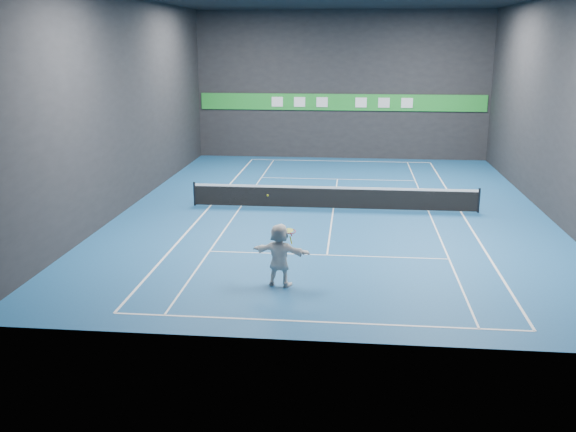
# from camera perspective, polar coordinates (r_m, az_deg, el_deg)

# --- Properties ---
(ground) EXTENTS (26.00, 26.00, 0.00)m
(ground) POSITION_cam_1_polar(r_m,az_deg,el_deg) (28.20, 4.05, 0.64)
(ground) COLOR navy
(ground) RESTS_ON ground
(wall_back) EXTENTS (18.00, 0.10, 9.00)m
(wall_back) POSITION_cam_1_polar(r_m,az_deg,el_deg) (40.38, 4.81, 11.47)
(wall_back) COLOR black
(wall_back) RESTS_ON ground
(wall_front) EXTENTS (18.00, 0.10, 9.00)m
(wall_front) POSITION_cam_1_polar(r_m,az_deg,el_deg) (14.54, 2.64, 5.09)
(wall_front) COLOR black
(wall_front) RESTS_ON ground
(wall_left) EXTENTS (0.10, 26.00, 9.00)m
(wall_left) POSITION_cam_1_polar(r_m,az_deg,el_deg) (29.11, -14.04, 9.69)
(wall_left) COLOR black
(wall_left) RESTS_ON ground
(wall_right) EXTENTS (0.10, 26.00, 9.00)m
(wall_right) POSITION_cam_1_polar(r_m,az_deg,el_deg) (28.61, 22.78, 8.89)
(wall_right) COLOR black
(wall_right) RESTS_ON ground
(baseline_near) EXTENTS (10.98, 0.08, 0.01)m
(baseline_near) POSITION_cam_1_polar(r_m,az_deg,el_deg) (16.95, 2.67, -9.38)
(baseline_near) COLOR white
(baseline_near) RESTS_ON ground
(baseline_far) EXTENTS (10.98, 0.08, 0.01)m
(baseline_far) POSITION_cam_1_polar(r_m,az_deg,el_deg) (39.82, 4.64, 4.90)
(baseline_far) COLOR white
(baseline_far) RESTS_ON ground
(sideline_doubles_left) EXTENTS (0.08, 23.78, 0.01)m
(sideline_doubles_left) POSITION_cam_1_polar(r_m,az_deg,el_deg) (28.88, -6.90, 0.92)
(sideline_doubles_left) COLOR white
(sideline_doubles_left) RESTS_ON ground
(sideline_doubles_right) EXTENTS (0.08, 23.78, 0.01)m
(sideline_doubles_right) POSITION_cam_1_polar(r_m,az_deg,el_deg) (28.57, 15.12, 0.34)
(sideline_doubles_right) COLOR white
(sideline_doubles_right) RESTS_ON ground
(sideline_singles_left) EXTENTS (0.06, 23.78, 0.01)m
(sideline_singles_left) POSITION_cam_1_polar(r_m,az_deg,el_deg) (28.61, -4.20, 0.85)
(sideline_singles_left) COLOR white
(sideline_singles_left) RESTS_ON ground
(sideline_singles_right) EXTENTS (0.06, 23.78, 0.01)m
(sideline_singles_right) POSITION_cam_1_polar(r_m,az_deg,el_deg) (28.38, 12.37, 0.42)
(sideline_singles_right) COLOR white
(sideline_singles_right) RESTS_ON ground
(service_line_near) EXTENTS (8.23, 0.06, 0.01)m
(service_line_near) POSITION_cam_1_polar(r_m,az_deg,el_deg) (22.06, 3.49, -3.49)
(service_line_near) COLOR white
(service_line_near) RESTS_ON ground
(service_line_far) EXTENTS (8.23, 0.06, 0.01)m
(service_line_far) POSITION_cam_1_polar(r_m,az_deg,el_deg) (34.43, 4.42, 3.29)
(service_line_far) COLOR white
(service_line_far) RESTS_ON ground
(center_service_line) EXTENTS (0.06, 12.80, 0.01)m
(center_service_line) POSITION_cam_1_polar(r_m,az_deg,el_deg) (28.20, 4.05, 0.64)
(center_service_line) COLOR white
(center_service_line) RESTS_ON ground
(player) EXTENTS (1.86, 0.91, 1.92)m
(player) POSITION_cam_1_polar(r_m,az_deg,el_deg) (19.04, -0.75, -3.47)
(player) COLOR silver
(player) RESTS_ON ground
(tennis_ball) EXTENTS (0.06, 0.06, 0.06)m
(tennis_ball) POSITION_cam_1_polar(r_m,az_deg,el_deg) (18.73, -1.82, 1.83)
(tennis_ball) COLOR yellow
(tennis_ball) RESTS_ON player
(tennis_net) EXTENTS (12.50, 0.10, 1.07)m
(tennis_net) POSITION_cam_1_polar(r_m,az_deg,el_deg) (28.07, 4.07, 1.71)
(tennis_net) COLOR black
(tennis_net) RESTS_ON ground
(sponsor_banner) EXTENTS (17.64, 0.11, 1.00)m
(sponsor_banner) POSITION_cam_1_polar(r_m,az_deg,el_deg) (40.39, 4.78, 10.04)
(sponsor_banner) COLOR green
(sponsor_banner) RESTS_ON wall_back
(tennis_racket) EXTENTS (0.45, 0.42, 0.48)m
(tennis_racket) POSITION_cam_1_polar(r_m,az_deg,el_deg) (18.85, 0.22, -1.47)
(tennis_racket) COLOR red
(tennis_racket) RESTS_ON player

